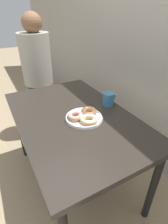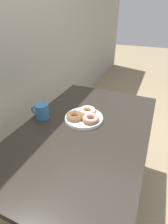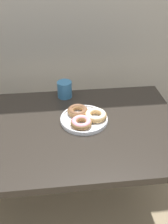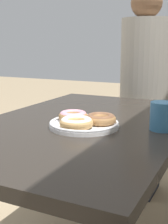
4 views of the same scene
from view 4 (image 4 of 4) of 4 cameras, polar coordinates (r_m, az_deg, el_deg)
The scene contains 4 objects.
dining_table at distance 1.31m, azimuth 0.03°, elevation -4.79°, with size 1.25×0.79×0.74m.
donut_plate at distance 1.18m, azimuth -0.10°, elevation -1.67°, with size 0.28×0.27×0.05m.
coffee_mug at distance 1.18m, azimuth 14.31°, elevation -0.70°, with size 0.09×0.13×0.10m.
person_figure at distance 2.14m, azimuth 11.00°, elevation 3.92°, with size 0.34×0.32×1.40m.
Camera 4 is at (1.13, 0.85, 1.05)m, focal length 50.00 mm.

